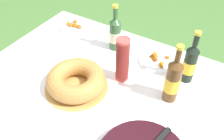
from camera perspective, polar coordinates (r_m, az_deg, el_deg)
name	(u,v)px	position (r m, az deg, el deg)	size (l,w,h in m)	color
garden_table	(97,104)	(1.36, -3.37, -7.73)	(1.47, 1.22, 0.67)	brown
tablecloth	(97,98)	(1.33, -3.45, -6.46)	(1.48, 1.23, 0.10)	white
bundt_cake	(76,81)	(1.34, -8.33, -2.45)	(0.34, 0.34, 0.10)	tan
cup_stack	(122,60)	(1.32, 2.40, 2.26)	(0.07, 0.07, 0.27)	#E04C47
cider_bottle_green	(115,33)	(1.56, 0.72, 8.43)	(0.07, 0.07, 0.30)	#2D562D
cider_bottle_amber	(173,80)	(1.25, 13.72, -2.27)	(0.08, 0.08, 0.34)	brown
juice_bottle_red	(190,63)	(1.39, 17.39, 1.56)	(0.07, 0.07, 0.32)	black
snack_plate_left	(74,26)	(1.84, -8.77, 9.89)	(0.22, 0.22, 0.05)	white
snack_plate_right	(157,60)	(1.54, 10.22, 2.30)	(0.23, 0.23, 0.05)	white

